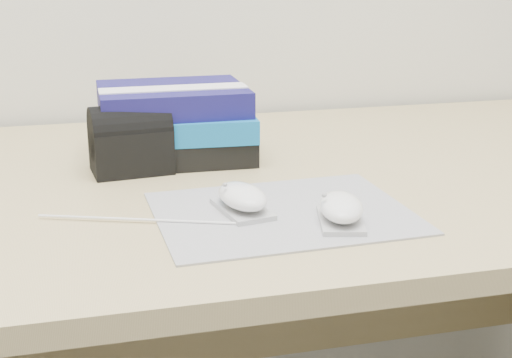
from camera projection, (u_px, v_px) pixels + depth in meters
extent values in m
cube|color=tan|center=(261.00, 181.00, 1.08)|extent=(1.60, 0.80, 0.03)
cube|color=tan|center=(217.00, 289.00, 1.54)|extent=(1.52, 0.03, 0.35)
cube|color=gray|center=(283.00, 213.00, 0.90)|extent=(0.33, 0.26, 0.00)
cube|color=#ACACAF|center=(242.00, 209.00, 0.90)|extent=(0.07, 0.10, 0.01)
ellipsoid|color=white|center=(242.00, 196.00, 0.89)|extent=(0.07, 0.10, 0.03)
ellipsoid|color=#99999B|center=(225.00, 185.00, 0.88)|extent=(0.01, 0.01, 0.01)
cube|color=#ADADB0|center=(341.00, 220.00, 0.86)|extent=(0.07, 0.10, 0.01)
ellipsoid|color=white|center=(341.00, 207.00, 0.86)|extent=(0.07, 0.10, 0.03)
ellipsoid|color=#9A999C|center=(324.00, 195.00, 0.85)|extent=(0.01, 0.01, 0.01)
cylinder|color=white|center=(136.00, 219.00, 0.87)|extent=(0.23, 0.09, 0.00)
cube|color=black|center=(176.00, 145.00, 1.15)|extent=(0.24, 0.19, 0.04)
cube|color=#106EB4|center=(179.00, 123.00, 1.13)|extent=(0.24, 0.20, 0.04)
cube|color=#171359|center=(172.00, 99.00, 1.13)|extent=(0.23, 0.18, 0.04)
cube|color=white|center=(174.00, 88.00, 1.10)|extent=(0.23, 0.05, 0.00)
cube|color=black|center=(131.00, 150.00, 1.06)|extent=(0.12, 0.09, 0.07)
cylinder|color=black|center=(130.00, 131.00, 1.06)|extent=(0.12, 0.09, 0.08)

